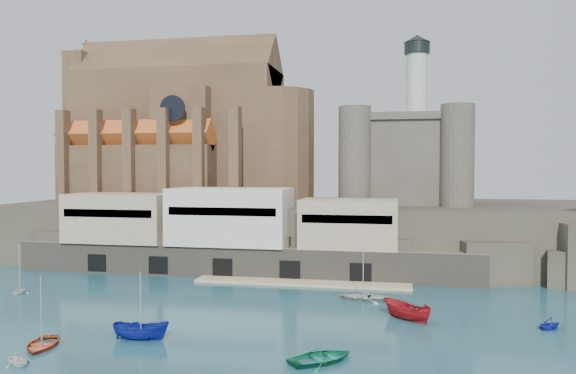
{
  "coord_description": "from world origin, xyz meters",
  "views": [
    {
      "loc": [
        15.32,
        -58.14,
        16.15
      ],
      "look_at": [
        -2.78,
        32.0,
        12.94
      ],
      "focal_mm": 35.0,
      "sensor_mm": 36.0,
      "label": 1
    }
  ],
  "objects_px": {
    "castle_keep": "(405,155)",
    "boat_0": "(42,347)",
    "church": "(187,136)",
    "boat_1": "(17,364)",
    "boat_2": "(141,339)"
  },
  "relations": [
    {
      "from": "castle_keep",
      "to": "boat_0",
      "type": "height_order",
      "value": "castle_keep"
    },
    {
      "from": "church",
      "to": "boat_1",
      "type": "bearing_deg",
      "value": -81.69
    },
    {
      "from": "castle_keep",
      "to": "boat_2",
      "type": "height_order",
      "value": "castle_keep"
    },
    {
      "from": "church",
      "to": "castle_keep",
      "type": "bearing_deg",
      "value": -1.11
    },
    {
      "from": "church",
      "to": "castle_keep",
      "type": "distance_m",
      "value": 40.39
    },
    {
      "from": "castle_keep",
      "to": "boat_1",
      "type": "distance_m",
      "value": 69.38
    },
    {
      "from": "castle_keep",
      "to": "boat_2",
      "type": "bearing_deg",
      "value": -115.77
    },
    {
      "from": "castle_keep",
      "to": "boat_1",
      "type": "height_order",
      "value": "castle_keep"
    },
    {
      "from": "boat_0",
      "to": "boat_2",
      "type": "relative_size",
      "value": 0.96
    },
    {
      "from": "boat_1",
      "to": "boat_2",
      "type": "xyz_separation_m",
      "value": [
        6.91,
        8.18,
        0.0
      ]
    },
    {
      "from": "boat_1",
      "to": "castle_keep",
      "type": "bearing_deg",
      "value": -3.87
    },
    {
      "from": "boat_0",
      "to": "boat_2",
      "type": "xyz_separation_m",
      "value": [
        7.73,
        3.84,
        0.0
      ]
    },
    {
      "from": "church",
      "to": "boat_1",
      "type": "xyz_separation_m",
      "value": [
        8.74,
        -59.83,
        -22.13
      ]
    },
    {
      "from": "castle_keep",
      "to": "boat_2",
      "type": "distance_m",
      "value": 59.38
    },
    {
      "from": "church",
      "to": "boat_2",
      "type": "height_order",
      "value": "church"
    }
  ]
}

